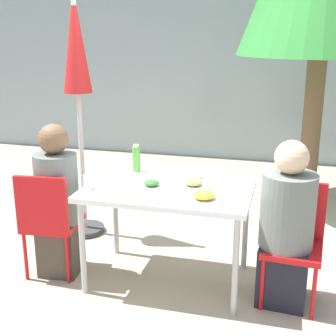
{
  "coord_description": "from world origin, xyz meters",
  "views": [
    {
      "loc": [
        0.83,
        -3.14,
        1.87
      ],
      "look_at": [
        0.0,
        0.0,
        0.91
      ],
      "focal_mm": 50.0,
      "sensor_mm": 36.0,
      "label": 1
    }
  ],
  "objects_px": {
    "chair_right": "(294,234)",
    "bottle": "(136,159)",
    "person_left": "(58,204)",
    "closed_umbrella": "(77,66)",
    "drinking_cup": "(88,182)",
    "chair_left": "(48,217)",
    "salad_bowl": "(191,174)",
    "person_right": "(286,229)"
  },
  "relations": [
    {
      "from": "chair_right",
      "to": "drinking_cup",
      "type": "height_order",
      "value": "drinking_cup"
    },
    {
      "from": "chair_right",
      "to": "bottle",
      "type": "xyz_separation_m",
      "value": [
        -1.27,
        0.33,
        0.37
      ]
    },
    {
      "from": "person_left",
      "to": "closed_umbrella",
      "type": "distance_m",
      "value": 1.25
    },
    {
      "from": "closed_umbrella",
      "to": "salad_bowl",
      "type": "height_order",
      "value": "closed_umbrella"
    },
    {
      "from": "chair_left",
      "to": "drinking_cup",
      "type": "bearing_deg",
      "value": -7.92
    },
    {
      "from": "bottle",
      "to": "salad_bowl",
      "type": "bearing_deg",
      "value": -7.09
    },
    {
      "from": "bottle",
      "to": "drinking_cup",
      "type": "bearing_deg",
      "value": -110.46
    },
    {
      "from": "person_right",
      "to": "closed_umbrella",
      "type": "distance_m",
      "value": 2.25
    },
    {
      "from": "chair_left",
      "to": "closed_umbrella",
      "type": "xyz_separation_m",
      "value": [
        -0.1,
        0.84,
        1.07
      ]
    },
    {
      "from": "chair_right",
      "to": "drinking_cup",
      "type": "xyz_separation_m",
      "value": [
        -1.47,
        -0.19,
        0.32
      ]
    },
    {
      "from": "person_left",
      "to": "bottle",
      "type": "bearing_deg",
      "value": 34.11
    },
    {
      "from": "chair_left",
      "to": "person_right",
      "type": "distance_m",
      "value": 1.77
    },
    {
      "from": "closed_umbrella",
      "to": "bottle",
      "type": "bearing_deg",
      "value": -27.48
    },
    {
      "from": "person_left",
      "to": "closed_umbrella",
      "type": "bearing_deg",
      "value": 94.8
    },
    {
      "from": "chair_left",
      "to": "bottle",
      "type": "xyz_separation_m",
      "value": [
        0.55,
        0.5,
        0.37
      ]
    },
    {
      "from": "drinking_cup",
      "to": "closed_umbrella",
      "type": "bearing_deg",
      "value": 117.79
    },
    {
      "from": "person_right",
      "to": "bottle",
      "type": "height_order",
      "value": "person_right"
    },
    {
      "from": "chair_left",
      "to": "person_left",
      "type": "relative_size",
      "value": 0.71
    },
    {
      "from": "chair_left",
      "to": "drinking_cup",
      "type": "xyz_separation_m",
      "value": [
        0.35,
        -0.01,
        0.32
      ]
    },
    {
      "from": "chair_left",
      "to": "bottle",
      "type": "distance_m",
      "value": 0.83
    },
    {
      "from": "drinking_cup",
      "to": "chair_left",
      "type": "bearing_deg",
      "value": 177.64
    },
    {
      "from": "closed_umbrella",
      "to": "salad_bowl",
      "type": "bearing_deg",
      "value": -19.49
    },
    {
      "from": "closed_umbrella",
      "to": "bottle",
      "type": "distance_m",
      "value": 1.01
    },
    {
      "from": "chair_left",
      "to": "chair_right",
      "type": "relative_size",
      "value": 1.0
    },
    {
      "from": "chair_right",
      "to": "person_left",
      "type": "bearing_deg",
      "value": 7.49
    },
    {
      "from": "chair_left",
      "to": "salad_bowl",
      "type": "bearing_deg",
      "value": 18.21
    },
    {
      "from": "person_right",
      "to": "closed_umbrella",
      "type": "xyz_separation_m",
      "value": [
        -1.86,
        0.74,
        1.02
      ]
    },
    {
      "from": "chair_left",
      "to": "salad_bowl",
      "type": "height_order",
      "value": "chair_left"
    },
    {
      "from": "person_left",
      "to": "person_right",
      "type": "bearing_deg",
      "value": -5.04
    },
    {
      "from": "person_left",
      "to": "person_right",
      "type": "relative_size",
      "value": 1.02
    },
    {
      "from": "chair_right",
      "to": "salad_bowl",
      "type": "bearing_deg",
      "value": -13.94
    },
    {
      "from": "person_right",
      "to": "bottle",
      "type": "distance_m",
      "value": 1.32
    },
    {
      "from": "chair_left",
      "to": "person_left",
      "type": "bearing_deg",
      "value": 58.15
    },
    {
      "from": "chair_right",
      "to": "drinking_cup",
      "type": "bearing_deg",
      "value": 11.97
    },
    {
      "from": "person_right",
      "to": "drinking_cup",
      "type": "distance_m",
      "value": 1.44
    },
    {
      "from": "salad_bowl",
      "to": "bottle",
      "type": "bearing_deg",
      "value": 172.91
    },
    {
      "from": "person_left",
      "to": "salad_bowl",
      "type": "distance_m",
      "value": 1.06
    },
    {
      "from": "bottle",
      "to": "chair_right",
      "type": "bearing_deg",
      "value": -14.43
    },
    {
      "from": "closed_umbrella",
      "to": "drinking_cup",
      "type": "bearing_deg",
      "value": -62.21
    },
    {
      "from": "chair_left",
      "to": "chair_right",
      "type": "bearing_deg",
      "value": -0.02
    },
    {
      "from": "bottle",
      "to": "salad_bowl",
      "type": "xyz_separation_m",
      "value": [
        0.47,
        -0.06,
        -0.08
      ]
    },
    {
      "from": "chair_right",
      "to": "bottle",
      "type": "relative_size",
      "value": 3.81
    }
  ]
}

